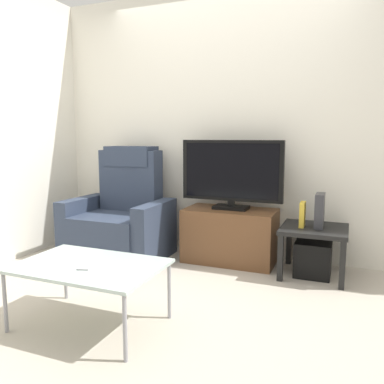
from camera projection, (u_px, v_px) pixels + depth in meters
ground_plane at (186, 292)px, 2.99m from camera, size 6.40×6.40×0.00m
wall_back at (230, 124)px, 3.84m from camera, size 6.40×0.06×2.60m
tv_stand at (230, 235)px, 3.69m from camera, size 0.85×0.45×0.50m
television at (231, 173)px, 3.62m from camera, size 0.96×0.20×0.64m
recliner_armchair at (121, 218)px, 3.92m from camera, size 0.98×0.78×1.08m
side_table at (314, 235)px, 3.30m from camera, size 0.54×0.54×0.42m
subwoofer_box at (313, 258)px, 3.33m from camera, size 0.30×0.30×0.30m
book_upright at (302, 214)px, 3.30m from camera, size 0.04×0.13×0.21m
game_console at (320, 210)px, 3.27m from camera, size 0.07×0.20×0.29m
coffee_table at (89, 268)px, 2.42m from camera, size 0.90×0.60×0.40m
cell_phone at (87, 266)px, 2.37m from camera, size 0.11×0.16×0.01m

